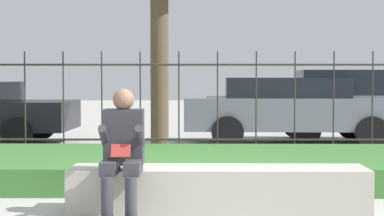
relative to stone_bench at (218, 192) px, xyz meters
The scene contains 7 objects.
ground_plane 0.29m from the stone_bench, behind, with size 60.00×60.00×0.00m, color #B2AFA8.
stone_bench is the anchor object (origin of this frame).
person_seated_reader 1.10m from the stone_bench, 160.33° to the right, with size 0.42×0.73×1.25m.
grass_berm 2.11m from the stone_bench, 95.65° to the left, with size 10.67×2.80×0.32m.
iron_fence 3.90m from the stone_bench, 93.10° to the left, with size 8.67×0.03×1.77m.
car_parked_right 7.63m from the stone_bench, 65.40° to the left, with size 4.24×2.08×1.50m.
car_parked_center 6.80m from the stone_bench, 75.55° to the left, with size 4.43×1.98×1.34m.
Camera 1 is at (0.01, -6.43, 1.37)m, focal length 60.00 mm.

